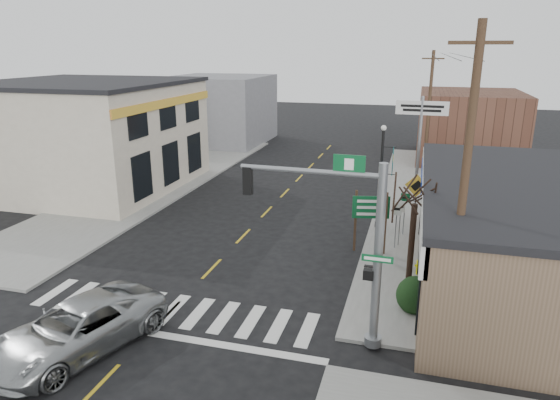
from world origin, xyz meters
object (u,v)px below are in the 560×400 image
(traffic_signal_pole, at_px, (355,236))
(bare_tree, at_px, (416,187))
(dance_center_sign, at_px, (421,123))
(utility_pole_near, at_px, (464,186))
(suv, at_px, (78,328))
(fire_hydrant, at_px, (419,266))
(utility_pole_far, at_px, (429,112))
(guide_sign, at_px, (371,214))
(lamp_post, at_px, (382,169))

(traffic_signal_pole, xyz_separation_m, bare_tree, (1.65, 3.80, 0.61))
(dance_center_sign, height_order, utility_pole_near, utility_pole_near)
(suv, xyz_separation_m, utility_pole_near, (11.10, 3.90, 4.32))
(suv, height_order, utility_pole_near, utility_pole_near)
(fire_hydrant, distance_m, utility_pole_far, 18.38)
(traffic_signal_pole, bearing_deg, bare_tree, 67.91)
(fire_hydrant, xyz_separation_m, dance_center_sign, (-0.35, 10.39, 4.42))
(dance_center_sign, bearing_deg, suv, -114.81)
(traffic_signal_pole, relative_size, utility_pole_far, 0.69)
(bare_tree, height_order, utility_pole_near, utility_pole_near)
(suv, relative_size, guide_sign, 1.94)
(lamp_post, distance_m, bare_tree, 7.37)
(traffic_signal_pole, distance_m, utility_pole_near, 3.58)
(fire_hydrant, xyz_separation_m, bare_tree, (-0.36, -1.86, 3.84))
(utility_pole_far, bearing_deg, fire_hydrant, -86.03)
(traffic_signal_pole, bearing_deg, fire_hydrant, 71.85)
(traffic_signal_pole, xyz_separation_m, utility_pole_near, (3.01, 1.35, 1.39))
(bare_tree, xyz_separation_m, utility_pole_near, (1.36, -2.44, 0.78))
(fire_hydrant, relative_size, bare_tree, 0.12)
(guide_sign, height_order, utility_pole_far, utility_pole_far)
(traffic_signal_pole, height_order, dance_center_sign, dance_center_sign)
(utility_pole_far, bearing_deg, utility_pole_near, -83.37)
(fire_hydrant, bearing_deg, bare_tree, -100.99)
(bare_tree, bearing_deg, lamp_post, 103.27)
(traffic_signal_pole, relative_size, dance_center_sign, 0.96)
(dance_center_sign, distance_m, utility_pole_near, 14.75)
(utility_pole_near, bearing_deg, suv, -160.21)
(suv, relative_size, utility_pole_near, 0.58)
(lamp_post, bearing_deg, traffic_signal_pole, -87.34)
(utility_pole_near, bearing_deg, guide_sign, 118.29)
(bare_tree, distance_m, utility_pole_near, 2.90)
(guide_sign, bearing_deg, dance_center_sign, 65.53)
(guide_sign, bearing_deg, lamp_post, 74.89)
(fire_hydrant, height_order, utility_pole_far, utility_pole_far)
(dance_center_sign, xyz_separation_m, bare_tree, (-0.01, -12.25, -0.57))
(guide_sign, height_order, dance_center_sign, dance_center_sign)
(dance_center_sign, bearing_deg, guide_sign, -99.22)
(fire_hydrant, distance_m, lamp_post, 6.24)
(lamp_post, distance_m, utility_pole_near, 10.18)
(guide_sign, distance_m, utility_pole_far, 16.54)
(guide_sign, height_order, lamp_post, lamp_post)
(dance_center_sign, height_order, bare_tree, dance_center_sign)
(utility_pole_near, distance_m, utility_pole_far, 22.24)
(guide_sign, relative_size, bare_tree, 0.54)
(utility_pole_far, bearing_deg, suv, -106.99)
(guide_sign, xyz_separation_m, fire_hydrant, (2.20, -1.75, -1.51))
(lamp_post, bearing_deg, utility_pole_near, -69.79)
(suv, xyz_separation_m, traffic_signal_pole, (8.09, 2.55, 2.93))
(traffic_signal_pole, xyz_separation_m, dance_center_sign, (1.66, 16.04, 1.19))
(fire_hydrant, relative_size, utility_pole_near, 0.07)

